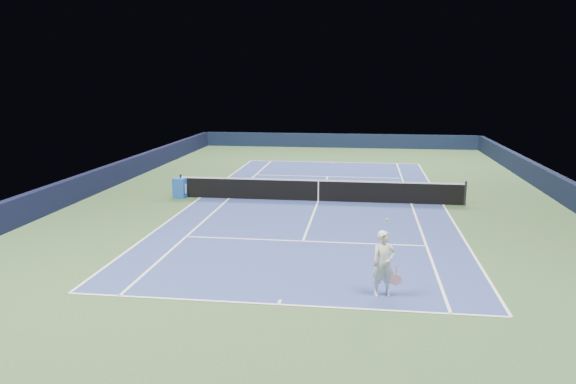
# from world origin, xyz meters

# --- Properties ---
(ground) EXTENTS (40.00, 40.00, 0.00)m
(ground) POSITION_xyz_m (0.00, 0.00, 0.00)
(ground) COLOR #324D2A
(ground) RESTS_ON ground
(wall_far) EXTENTS (22.00, 0.35, 1.10)m
(wall_far) POSITION_xyz_m (0.00, 19.82, 0.55)
(wall_far) COLOR black
(wall_far) RESTS_ON ground
(wall_right) EXTENTS (0.35, 40.00, 1.10)m
(wall_right) POSITION_xyz_m (10.82, 0.00, 0.55)
(wall_right) COLOR black
(wall_right) RESTS_ON ground
(wall_left) EXTENTS (0.35, 40.00, 1.10)m
(wall_left) POSITION_xyz_m (-10.82, 0.00, 0.55)
(wall_left) COLOR black
(wall_left) RESTS_ON ground
(court_surface) EXTENTS (10.97, 23.77, 0.01)m
(court_surface) POSITION_xyz_m (0.00, 0.00, 0.00)
(court_surface) COLOR navy
(court_surface) RESTS_ON ground
(baseline_far) EXTENTS (10.97, 0.08, 0.00)m
(baseline_far) POSITION_xyz_m (0.00, 11.88, 0.01)
(baseline_far) COLOR white
(baseline_far) RESTS_ON ground
(baseline_near) EXTENTS (10.97, 0.08, 0.00)m
(baseline_near) POSITION_xyz_m (0.00, -11.88, 0.01)
(baseline_near) COLOR white
(baseline_near) RESTS_ON ground
(sideline_doubles_right) EXTENTS (0.08, 23.77, 0.00)m
(sideline_doubles_right) POSITION_xyz_m (5.49, 0.00, 0.01)
(sideline_doubles_right) COLOR white
(sideline_doubles_right) RESTS_ON ground
(sideline_doubles_left) EXTENTS (0.08, 23.77, 0.00)m
(sideline_doubles_left) POSITION_xyz_m (-5.49, 0.00, 0.01)
(sideline_doubles_left) COLOR white
(sideline_doubles_left) RESTS_ON ground
(sideline_singles_right) EXTENTS (0.08, 23.77, 0.00)m
(sideline_singles_right) POSITION_xyz_m (4.12, 0.00, 0.01)
(sideline_singles_right) COLOR white
(sideline_singles_right) RESTS_ON ground
(sideline_singles_left) EXTENTS (0.08, 23.77, 0.00)m
(sideline_singles_left) POSITION_xyz_m (-4.12, 0.00, 0.01)
(sideline_singles_left) COLOR white
(sideline_singles_left) RESTS_ON ground
(service_line_far) EXTENTS (8.23, 0.08, 0.00)m
(service_line_far) POSITION_xyz_m (0.00, 6.40, 0.01)
(service_line_far) COLOR white
(service_line_far) RESTS_ON ground
(service_line_near) EXTENTS (8.23, 0.08, 0.00)m
(service_line_near) POSITION_xyz_m (0.00, -6.40, 0.01)
(service_line_near) COLOR white
(service_line_near) RESTS_ON ground
(center_service_line) EXTENTS (0.08, 12.80, 0.00)m
(center_service_line) POSITION_xyz_m (0.00, 0.00, 0.01)
(center_service_line) COLOR white
(center_service_line) RESTS_ON ground
(center_mark_far) EXTENTS (0.08, 0.30, 0.00)m
(center_mark_far) POSITION_xyz_m (0.00, 11.73, 0.01)
(center_mark_far) COLOR white
(center_mark_far) RESTS_ON ground
(center_mark_near) EXTENTS (0.08, 0.30, 0.00)m
(center_mark_near) POSITION_xyz_m (0.00, -11.73, 0.01)
(center_mark_near) COLOR white
(center_mark_near) RESTS_ON ground
(tennis_net) EXTENTS (12.90, 0.10, 1.07)m
(tennis_net) POSITION_xyz_m (0.00, 0.00, 0.50)
(tennis_net) COLOR black
(tennis_net) RESTS_ON ground
(sponsor_cube) EXTENTS (0.64, 0.59, 0.92)m
(sponsor_cube) POSITION_xyz_m (-6.40, -0.12, 0.46)
(sponsor_cube) COLOR #1E50B4
(sponsor_cube) RESTS_ON ground
(tennis_player) EXTENTS (0.83, 1.33, 1.78)m
(tennis_player) POSITION_xyz_m (2.55, -10.93, 0.85)
(tennis_player) COLOR silver
(tennis_player) RESTS_ON ground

